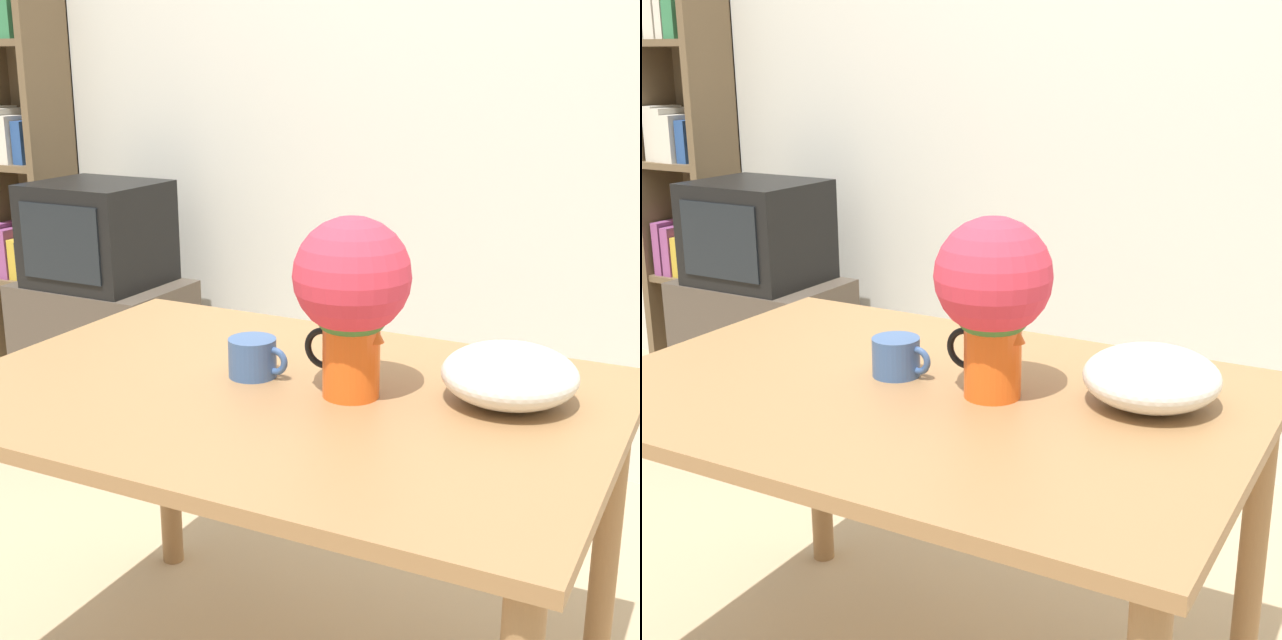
{
  "view_description": "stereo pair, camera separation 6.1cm",
  "coord_description": "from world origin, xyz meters",
  "views": [
    {
      "loc": [
        0.93,
        -1.3,
        1.4
      ],
      "look_at": [
        0.17,
        0.18,
        0.91
      ],
      "focal_mm": 50.0,
      "sensor_mm": 36.0,
      "label": 1
    },
    {
      "loc": [
        0.98,
        -1.28,
        1.4
      ],
      "look_at": [
        0.17,
        0.18,
        0.91
      ],
      "focal_mm": 50.0,
      "sensor_mm": 36.0,
      "label": 2
    }
  ],
  "objects": [
    {
      "name": "white_bowl",
      "position": [
        0.53,
        0.28,
        0.82
      ],
      "size": [
        0.26,
        0.26,
        0.11
      ],
      "color": "silver",
      "rests_on": "table"
    },
    {
      "name": "table",
      "position": [
        0.11,
        0.15,
        0.66
      ],
      "size": [
        1.31,
        0.91,
        0.76
      ],
      "color": "olive",
      "rests_on": "ground_plane"
    },
    {
      "name": "tv_set",
      "position": [
        -1.29,
        1.24,
        0.77
      ],
      "size": [
        0.45,
        0.41,
        0.38
      ],
      "color": "black",
      "rests_on": "tv_stand"
    },
    {
      "name": "flower_vase",
      "position": [
        0.24,
        0.18,
        0.98
      ],
      "size": [
        0.23,
        0.23,
        0.36
      ],
      "color": "#E05619",
      "rests_on": "table"
    },
    {
      "name": "wall_back",
      "position": [
        0.0,
        1.68,
        1.3
      ],
      "size": [
        8.0,
        0.05,
        2.6
      ],
      "color": "silver",
      "rests_on": "ground_plane"
    },
    {
      "name": "coffee_mug",
      "position": [
        0.02,
        0.19,
        0.81
      ],
      "size": [
        0.13,
        0.1,
        0.08
      ],
      "color": "#385689",
      "rests_on": "table"
    },
    {
      "name": "tv_stand",
      "position": [
        -1.29,
        1.24,
        0.29
      ],
      "size": [
        0.62,
        0.41,
        0.58
      ],
      "color": "#4C4238",
      "rests_on": "ground_plane"
    },
    {
      "name": "bookshelf",
      "position": [
        -1.94,
        1.54,
        0.92
      ],
      "size": [
        0.39,
        0.27,
        1.67
      ],
      "color": "brown",
      "rests_on": "ground_plane"
    }
  ]
}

